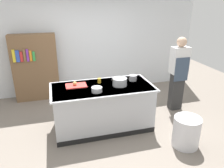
{
  "coord_description": "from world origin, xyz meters",
  "views": [
    {
      "loc": [
        -0.86,
        -3.79,
        2.48
      ],
      "look_at": [
        0.25,
        0.2,
        0.85
      ],
      "focal_mm": 34.76,
      "sensor_mm": 36.0,
      "label": 1
    }
  ],
  "objects_px": {
    "stock_pot": "(120,82)",
    "trash_bin": "(186,132)",
    "bookshelf": "(36,68)",
    "onion": "(75,83)",
    "juice_cup": "(99,81)",
    "person_chef": "(178,72)",
    "sauce_pan": "(133,78)",
    "mixing_bowl": "(97,90)"
  },
  "relations": [
    {
      "from": "mixing_bowl",
      "to": "person_chef",
      "type": "height_order",
      "value": "person_chef"
    },
    {
      "from": "person_chef",
      "to": "sauce_pan",
      "type": "bearing_deg",
      "value": 98.48
    },
    {
      "from": "bookshelf",
      "to": "stock_pot",
      "type": "bearing_deg",
      "value": -47.78
    },
    {
      "from": "trash_bin",
      "to": "onion",
      "type": "bearing_deg",
      "value": 147.26
    },
    {
      "from": "mixing_bowl",
      "to": "bookshelf",
      "type": "relative_size",
      "value": 0.12
    },
    {
      "from": "sauce_pan",
      "to": "juice_cup",
      "type": "distance_m",
      "value": 0.7
    },
    {
      "from": "mixing_bowl",
      "to": "juice_cup",
      "type": "relative_size",
      "value": 1.98
    },
    {
      "from": "stock_pot",
      "to": "trash_bin",
      "type": "distance_m",
      "value": 1.52
    },
    {
      "from": "mixing_bowl",
      "to": "bookshelf",
      "type": "height_order",
      "value": "bookshelf"
    },
    {
      "from": "person_chef",
      "to": "bookshelf",
      "type": "height_order",
      "value": "person_chef"
    },
    {
      "from": "mixing_bowl",
      "to": "juice_cup",
      "type": "bearing_deg",
      "value": 72.04
    },
    {
      "from": "onion",
      "to": "sauce_pan",
      "type": "xyz_separation_m",
      "value": [
        1.19,
        -0.01,
        -0.0
      ]
    },
    {
      "from": "onion",
      "to": "juice_cup",
      "type": "bearing_deg",
      "value": 4.73
    },
    {
      "from": "bookshelf",
      "to": "person_chef",
      "type": "bearing_deg",
      "value": -24.68
    },
    {
      "from": "stock_pot",
      "to": "juice_cup",
      "type": "distance_m",
      "value": 0.43
    },
    {
      "from": "juice_cup",
      "to": "trash_bin",
      "type": "bearing_deg",
      "value": -42.51
    },
    {
      "from": "stock_pot",
      "to": "juice_cup",
      "type": "relative_size",
      "value": 3.44
    },
    {
      "from": "person_chef",
      "to": "bookshelf",
      "type": "distance_m",
      "value": 3.51
    },
    {
      "from": "bookshelf",
      "to": "trash_bin",
      "type": "bearing_deg",
      "value": -46.93
    },
    {
      "from": "person_chef",
      "to": "juice_cup",
      "type": "bearing_deg",
      "value": 93.84
    },
    {
      "from": "onion",
      "to": "sauce_pan",
      "type": "bearing_deg",
      "value": -0.28
    },
    {
      "from": "onion",
      "to": "trash_bin",
      "type": "height_order",
      "value": "onion"
    },
    {
      "from": "sauce_pan",
      "to": "bookshelf",
      "type": "relative_size",
      "value": 0.13
    },
    {
      "from": "juice_cup",
      "to": "bookshelf",
      "type": "relative_size",
      "value": 0.06
    },
    {
      "from": "sauce_pan",
      "to": "bookshelf",
      "type": "distance_m",
      "value": 2.6
    },
    {
      "from": "mixing_bowl",
      "to": "bookshelf",
      "type": "bearing_deg",
      "value": 119.94
    },
    {
      "from": "person_chef",
      "to": "bookshelf",
      "type": "relative_size",
      "value": 1.01
    },
    {
      "from": "juice_cup",
      "to": "bookshelf",
      "type": "distance_m",
      "value": 2.07
    },
    {
      "from": "sauce_pan",
      "to": "trash_bin",
      "type": "height_order",
      "value": "sauce_pan"
    },
    {
      "from": "juice_cup",
      "to": "person_chef",
      "type": "bearing_deg",
      "value": 4.1
    },
    {
      "from": "sauce_pan",
      "to": "person_chef",
      "type": "distance_m",
      "value": 1.19
    },
    {
      "from": "onion",
      "to": "sauce_pan",
      "type": "height_order",
      "value": "sauce_pan"
    },
    {
      "from": "juice_cup",
      "to": "person_chef",
      "type": "xyz_separation_m",
      "value": [
        1.88,
        0.13,
        -0.04
      ]
    },
    {
      "from": "onion",
      "to": "juice_cup",
      "type": "distance_m",
      "value": 0.49
    },
    {
      "from": "trash_bin",
      "to": "bookshelf",
      "type": "relative_size",
      "value": 0.33
    },
    {
      "from": "juice_cup",
      "to": "sauce_pan",
      "type": "bearing_deg",
      "value": -3.81
    },
    {
      "from": "juice_cup",
      "to": "bookshelf",
      "type": "height_order",
      "value": "bookshelf"
    },
    {
      "from": "stock_pot",
      "to": "onion",
      "type": "bearing_deg",
      "value": 167.01
    },
    {
      "from": "juice_cup",
      "to": "trash_bin",
      "type": "relative_size",
      "value": 0.18
    },
    {
      "from": "onion",
      "to": "bookshelf",
      "type": "height_order",
      "value": "bookshelf"
    },
    {
      "from": "sauce_pan",
      "to": "mixing_bowl",
      "type": "height_order",
      "value": "sauce_pan"
    },
    {
      "from": "sauce_pan",
      "to": "person_chef",
      "type": "height_order",
      "value": "person_chef"
    }
  ]
}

